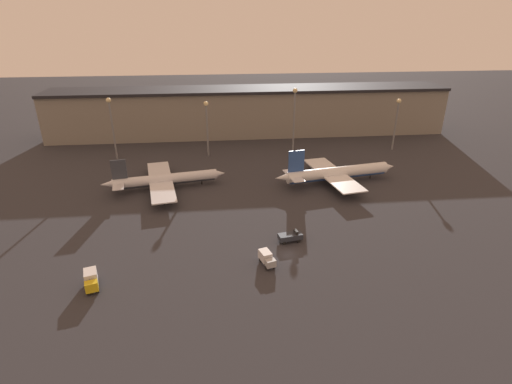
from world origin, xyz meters
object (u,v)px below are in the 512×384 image
(airplane_0, at_px, (164,180))
(service_vehicle_1, at_px, (267,258))
(airplane_1, at_px, (336,173))
(service_vehicle_0, at_px, (91,280))
(service_vehicle_2, at_px, (290,237))

(airplane_0, height_order, service_vehicle_1, airplane_0)
(airplane_1, relative_size, service_vehicle_1, 7.67)
(airplane_1, relative_size, service_vehicle_0, 7.14)
(service_vehicle_2, bearing_deg, service_vehicle_1, -137.98)
(airplane_0, distance_m, service_vehicle_2, 50.19)
(airplane_1, relative_size, service_vehicle_2, 6.90)
(service_vehicle_1, bearing_deg, service_vehicle_0, -100.71)
(airplane_0, relative_size, service_vehicle_0, 6.52)
(airplane_1, distance_m, service_vehicle_1, 53.15)
(service_vehicle_1, height_order, service_vehicle_2, service_vehicle_1)
(airplane_1, height_order, service_vehicle_2, airplane_1)
(service_vehicle_0, relative_size, service_vehicle_2, 0.97)
(airplane_1, height_order, service_vehicle_1, airplane_1)
(airplane_1, xyz_separation_m, service_vehicle_0, (-65.67, -49.12, -1.46))
(service_vehicle_0, height_order, service_vehicle_2, service_vehicle_0)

